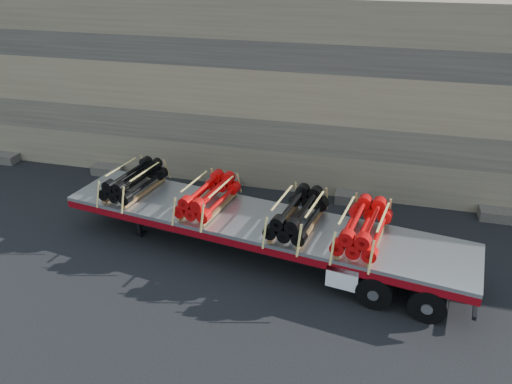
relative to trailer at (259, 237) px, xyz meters
The scene contains 7 objects.
ground 0.98m from the trailer, 48.28° to the right, with size 120.00×120.00×0.00m, color black.
rock_wall 6.62m from the trailer, 85.18° to the left, with size 44.00×3.00×7.00m, color #7A6B54.
trailer is the anchor object (origin of this frame).
bundle_front 4.55m from the trailer, behind, with size 1.14×2.27×0.81m, color black, non-canonical shape.
bundle_midfront 1.98m from the trailer, behind, with size 1.14×2.28×0.81m, color red, non-canonical shape.
bundle_midrear 1.60m from the trailer, ahead, with size 1.19×2.38×0.84m, color black, non-canonical shape.
bundle_rear 3.27m from the trailer, ahead, with size 1.21×2.41×0.86m, color red, non-canonical shape.
Camera 1 is at (2.63, -11.95, 8.77)m, focal length 35.00 mm.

